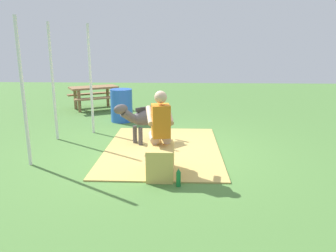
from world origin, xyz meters
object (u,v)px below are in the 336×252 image
Objects in this scene: pony_standing at (145,118)px; soda_bottle at (178,178)px; person_seated at (160,127)px; tent_pole_right at (91,80)px; water_barrel at (122,105)px; tent_pole_left at (23,94)px; hay_bale at (161,161)px; tent_pole_mid at (53,83)px; picnic_bench at (94,92)px.

pony_standing is 2.35m from soda_bottle.
pony_standing is (1.61, 0.44, -0.21)m from person_seated.
tent_pole_right is (0.82, 1.35, 0.71)m from pony_standing.
person_seated reaches higher than soda_bottle.
tent_pole_left is at bearing 163.25° from water_barrel.
tent_pole_mid reaches higher than hay_bale.
tent_pole_right is at bearing 34.87° from soda_bottle.
tent_pole_left and tent_pole_right have the same top height.
hay_bale is 0.55m from person_seated.
tent_pole_left is (0.22, 2.34, 0.50)m from person_seated.
picnic_bench is (5.52, 2.55, 0.32)m from hay_bale.
person_seated is at bearing 7.42° from hay_bale.
picnic_bench is at bearing 25.24° from person_seated.
tent_pole_left and tent_pole_mid have the same top height.
person_seated reaches higher than water_barrel.
picnic_bench is at bearing 25.54° from soda_bottle.
soda_bottle is 3.84m from tent_pole_mid.
pony_standing is at bearing 18.89° from soda_bottle.
water_barrel reaches higher than picnic_bench.
person_seated is (0.16, 0.02, 0.52)m from hay_bale.
person_seated is 3.10m from tent_pole_mid.
picnic_bench is (5.13, 0.19, -0.70)m from tent_pole_left.
hay_bale is at bearing -160.87° from water_barrel.
person_seated is 0.54× the size of tent_pole_mid.
picnic_bench is at bearing 24.76° from hay_bale.
water_barrel is (2.05, 0.87, -0.12)m from pony_standing.
water_barrel is at bearing 19.13° from hay_bale.
hay_bale is 0.28× the size of tent_pole_left.
pony_standing is 2.46m from tent_pole_left.
tent_pole_left is 2.27m from tent_pole_right.
tent_pole_right reaches higher than hay_bale.
pony_standing is at bearing -53.95° from tent_pole_left.
soda_bottle is 6.60m from picnic_bench.
pony_standing is 4.29m from picnic_bench.
soda_bottle is 0.11× the size of tent_pole_right.
tent_pole_right is at bearing 58.68° from pony_standing.
soda_bottle is at bearing -161.11° from pony_standing.
soda_bottle is (-0.58, -0.31, -0.64)m from person_seated.
pony_standing is 0.42× the size of tent_pole_right.
tent_pole_left is at bearing 80.68° from hay_bale.
tent_pole_left reaches higher than picnic_bench.
tent_pole_left reaches higher than hay_bale.
picnic_bench is (2.93, 0.74, -0.70)m from tent_pole_right.
picnic_bench is (3.75, 2.09, 0.01)m from pony_standing.
hay_bale is 0.28× the size of tent_pole_right.
tent_pole_right is (-1.23, 0.48, 0.83)m from water_barrel.
tent_pole_mid is (2.00, 2.47, 1.02)m from hay_bale.
picnic_bench reaches higher than soda_bottle.
tent_pole_right and tent_pole_mid have the same top height.
person_seated is 1.68m from pony_standing.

